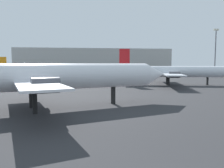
% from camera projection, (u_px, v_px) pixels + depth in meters
% --- Properties ---
extents(airplane_at_gate, '(36.18, 22.22, 11.80)m').
position_uv_depth(airplane_at_gate, '(42.00, 77.00, 28.20)').
color(airplane_at_gate, white).
rests_on(airplane_at_gate, ground_plane).
extents(airplane_distant, '(34.11, 27.12, 9.69)m').
position_uv_depth(airplane_distant, '(172.00, 72.00, 61.26)').
color(airplane_distant, silver).
rests_on(airplane_distant, ground_plane).
extents(airplane_far_left, '(30.11, 24.10, 7.92)m').
position_uv_depth(airplane_far_left, '(37.00, 72.00, 77.68)').
color(airplane_far_left, '#B2BCCC').
rests_on(airplane_far_left, ground_plane).
extents(light_mast_right, '(2.40, 0.50, 21.33)m').
position_uv_depth(light_mast_right, '(215.00, 50.00, 104.01)').
color(light_mast_right, slate).
rests_on(light_mast_right, ground_plane).
extents(terminal_building, '(93.64, 19.07, 14.68)m').
position_uv_depth(terminal_building, '(95.00, 61.00, 143.56)').
color(terminal_building, '#B7B7B2').
rests_on(terminal_building, ground_plane).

